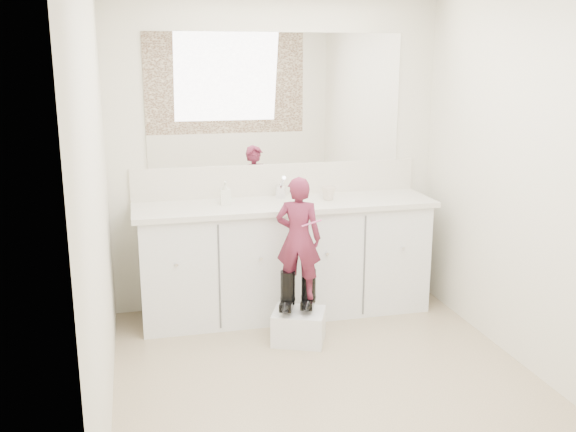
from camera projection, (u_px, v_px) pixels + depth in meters
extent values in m
plane|color=#847656|center=(332.00, 386.00, 3.92)|extent=(3.00, 3.00, 0.00)
plane|color=beige|center=(277.00, 156.00, 5.05)|extent=(2.60, 0.00, 2.60)
plane|color=beige|center=(468.00, 282.00, 2.22)|extent=(2.60, 0.00, 2.60)
plane|color=beige|center=(97.00, 207.00, 3.33)|extent=(0.00, 3.00, 3.00)
plane|color=beige|center=(537.00, 184.00, 3.93)|extent=(0.00, 3.00, 3.00)
cube|color=silver|center=(285.00, 260.00, 4.98)|extent=(2.20, 0.55, 0.85)
cube|color=beige|center=(285.00, 205.00, 4.85)|extent=(2.28, 0.58, 0.04)
cube|color=beige|center=(277.00, 179.00, 5.08)|extent=(2.28, 0.03, 0.25)
cube|color=white|center=(277.00, 100.00, 4.93)|extent=(2.00, 0.02, 1.00)
cube|color=#472819|center=(475.00, 152.00, 2.12)|extent=(2.00, 0.01, 1.20)
cylinder|color=silver|center=(280.00, 191.00, 4.99)|extent=(0.08, 0.08, 0.10)
imported|color=beige|center=(328.00, 193.00, 4.93)|extent=(0.14, 0.14, 0.10)
imported|color=silver|center=(226.00, 193.00, 4.76)|extent=(0.08, 0.08, 0.17)
cube|color=silver|center=(299.00, 326.00, 4.52)|extent=(0.44, 0.41, 0.23)
imported|color=#962E4B|center=(298.00, 238.00, 4.38)|extent=(0.37, 0.31, 0.86)
cylinder|color=#DD5697|center=(312.00, 223.00, 4.29)|extent=(0.13, 0.06, 0.06)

